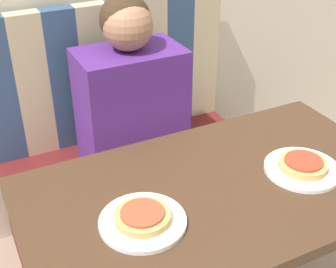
# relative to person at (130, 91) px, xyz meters

# --- Properties ---
(booth_seat) EXTENTS (1.01, 0.52, 0.45)m
(booth_seat) POSITION_rel_person_xyz_m (0.00, -0.00, -0.53)
(booth_seat) COLOR #5B1919
(booth_seat) RESTS_ON ground_plane
(booth_backrest) EXTENTS (1.01, 0.06, 0.57)m
(booth_backrest) POSITION_rel_person_xyz_m (-0.00, 0.23, -0.01)
(booth_backrest) COLOR navy
(booth_backrest) RESTS_ON booth_seat
(dining_table) EXTENTS (1.07, 0.60, 0.74)m
(dining_table) POSITION_rel_person_xyz_m (0.00, -0.63, -0.12)
(dining_table) COLOR #422B1C
(dining_table) RESTS_ON ground_plane
(person) EXTENTS (0.39, 0.24, 0.65)m
(person) POSITION_rel_person_xyz_m (0.00, 0.00, 0.00)
(person) COLOR #4C237A
(person) RESTS_ON booth_seat
(plate_left) EXTENTS (0.22, 0.22, 0.01)m
(plate_left) POSITION_rel_person_xyz_m (-0.25, -0.67, -0.01)
(plate_left) COLOR white
(plate_left) RESTS_ON dining_table
(plate_right) EXTENTS (0.22, 0.22, 0.01)m
(plate_right) POSITION_rel_person_xyz_m (0.25, -0.67, -0.01)
(plate_right) COLOR white
(plate_right) RESTS_ON dining_table
(pizza_left) EXTENTS (0.14, 0.14, 0.02)m
(pizza_left) POSITION_rel_person_xyz_m (-0.25, -0.67, 0.01)
(pizza_left) COLOR tan
(pizza_left) RESTS_ON plate_left
(pizza_right) EXTENTS (0.14, 0.14, 0.02)m
(pizza_right) POSITION_rel_person_xyz_m (0.25, -0.67, 0.01)
(pizza_right) COLOR tan
(pizza_right) RESTS_ON plate_right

